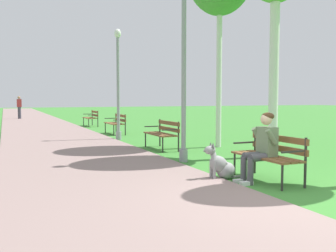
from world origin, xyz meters
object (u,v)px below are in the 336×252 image
object	(u,v)px
dog_grey	(221,166)
park_bench_far	(116,122)
lamp_post_near	(184,64)
pedestrian_distant	(19,107)
park_bench_mid	(163,132)
park_bench_near	(270,153)
park_bench_furthest	(91,117)
person_seated_on_near_bench	(262,144)
lamp_post_mid	(118,83)

from	to	relation	value
dog_grey	park_bench_far	bearing A→B (deg)	86.06
lamp_post_near	pedestrian_distant	bearing A→B (deg)	97.78
park_bench_mid	lamp_post_near	bearing A→B (deg)	-100.38
park_bench_far	park_bench_mid	bearing A→B (deg)	-90.28
park_bench_near	park_bench_mid	size ratio (longest dim) A/B	1.00
park_bench_furthest	pedestrian_distant	bearing A→B (deg)	110.56
park_bench_far	pedestrian_distant	bearing A→B (deg)	103.62
park_bench_furthest	park_bench_near	bearing A→B (deg)	-89.57
person_seated_on_near_bench	pedestrian_distant	xyz separation A→B (m)	(-3.20, 23.53, 0.16)
park_bench_near	park_bench_far	distance (m)	9.87
person_seated_on_near_bench	lamp_post_mid	distance (m)	7.87
lamp_post_near	lamp_post_mid	bearing A→B (deg)	90.98
person_seated_on_near_bench	lamp_post_mid	world-z (taller)	lamp_post_mid
lamp_post_mid	pedestrian_distant	bearing A→B (deg)	99.98
park_bench_furthest	pedestrian_distant	distance (m)	9.39
person_seated_on_near_bench	lamp_post_near	distance (m)	3.01
park_bench_mid	park_bench_far	distance (m)	5.14
park_bench_near	dog_grey	bearing A→B (deg)	149.07
park_bench_near	pedestrian_distant	xyz separation A→B (m)	(-3.41, 23.50, 0.33)
park_bench_far	person_seated_on_near_bench	world-z (taller)	person_seated_on_near_bench
park_bench_mid	person_seated_on_near_bench	bearing A→B (deg)	-90.96
park_bench_furthest	dog_grey	xyz separation A→B (m)	(-0.64, -14.26, -0.25)
person_seated_on_near_bench	lamp_post_near	size ratio (longest dim) A/B	0.28
park_bench_near	park_bench_furthest	world-z (taller)	same
pedestrian_distant	lamp_post_near	bearing A→B (deg)	-82.22
park_bench_far	person_seated_on_near_bench	bearing A→B (deg)	-90.60
park_bench_furthest	pedestrian_distant	world-z (taller)	pedestrian_distant
park_bench_near	lamp_post_mid	size ratio (longest dim) A/B	0.38
park_bench_far	dog_grey	bearing A→B (deg)	-93.94
park_bench_far	pedestrian_distant	xyz separation A→B (m)	(-3.30, 13.63, 0.33)
park_bench_far	dog_grey	distance (m)	9.44
park_bench_furthest	pedestrian_distant	xyz separation A→B (m)	(-3.30, 8.79, 0.33)
park_bench_furthest	dog_grey	bearing A→B (deg)	-92.57
dog_grey	person_seated_on_near_bench	bearing A→B (deg)	-41.48
person_seated_on_near_bench	pedestrian_distant	world-z (taller)	pedestrian_distant
park_bench_far	lamp_post_mid	size ratio (longest dim) A/B	0.38
dog_grey	lamp_post_near	world-z (taller)	lamp_post_near
park_bench_furthest	lamp_post_mid	distance (m)	7.19
lamp_post_mid	person_seated_on_near_bench	bearing A→B (deg)	-86.90
park_bench_near	park_bench_furthest	xyz separation A→B (m)	(-0.11, 14.71, 0.00)
park_bench_far	park_bench_furthest	world-z (taller)	same
dog_grey	pedestrian_distant	xyz separation A→B (m)	(-2.66, 23.05, 0.58)
park_bench_mid	dog_grey	bearing A→B (deg)	-98.30
person_seated_on_near_bench	dog_grey	bearing A→B (deg)	138.52
park_bench_far	lamp_post_near	bearing A→B (deg)	-93.37
person_seated_on_near_bench	park_bench_near	bearing A→B (deg)	8.45
dog_grey	lamp_post_near	distance (m)	2.88
park_bench_far	park_bench_furthest	distance (m)	4.85
park_bench_near	dog_grey	xyz separation A→B (m)	(-0.75, 0.45, -0.25)
park_bench_mid	park_bench_far	bearing A→B (deg)	89.72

